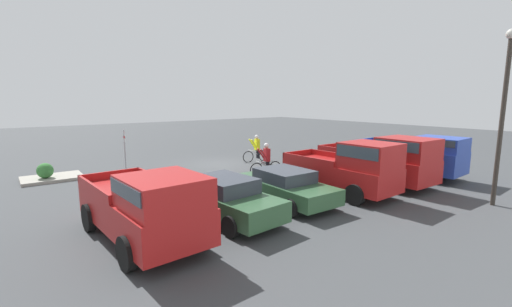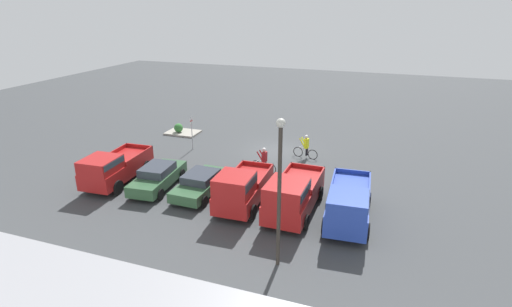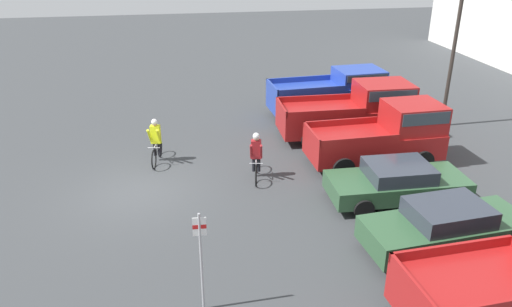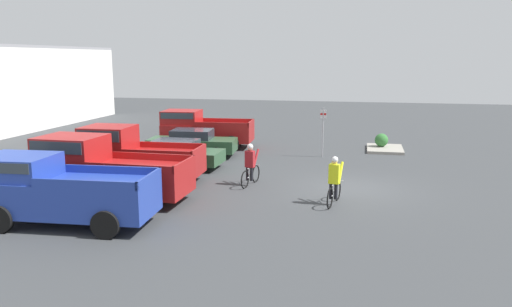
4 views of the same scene
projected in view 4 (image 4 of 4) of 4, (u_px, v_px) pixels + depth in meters
ground_plane at (353, 188)px, 19.81m from camera, size 80.00×80.00×0.00m
pickup_truck_0 at (56, 189)px, 15.31m from camera, size 2.45×5.45×2.14m
pickup_truck_1 at (101, 168)px, 18.03m from camera, size 2.34×5.52×2.30m
pickup_truck_2 at (131, 154)px, 20.73m from camera, size 2.29×4.98×2.30m
sedan_0 at (175, 154)px, 23.36m from camera, size 2.06×4.46×1.31m
sedan_1 at (192, 143)px, 26.06m from camera, size 2.21×4.66×1.42m
pickup_truck_3 at (201, 128)px, 28.75m from camera, size 2.45×5.24×2.11m
cyclist_0 at (250, 164)px, 20.12m from camera, size 1.82×0.54×1.73m
cyclist_1 at (334, 181)px, 17.50m from camera, size 1.85×0.54×1.74m
fire_lane_sign at (323, 128)px, 25.72m from camera, size 0.06×0.30×2.57m
curb_island at (385, 149)px, 27.89m from camera, size 2.69×1.94×0.15m
shrub at (381, 140)px, 28.12m from camera, size 0.74×0.74×0.74m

